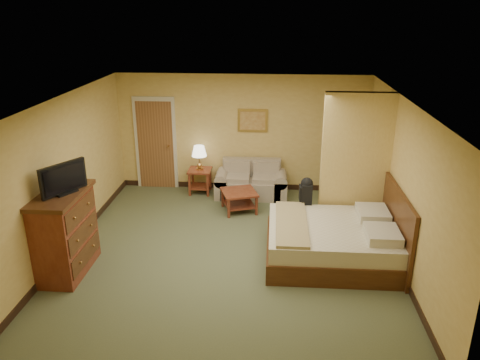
# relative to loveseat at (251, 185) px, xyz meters

# --- Properties ---
(floor) EXTENTS (6.00, 6.00, 0.00)m
(floor) POSITION_rel_loveseat_xyz_m (-0.24, -2.57, -0.26)
(floor) COLOR #515939
(floor) RESTS_ON ground
(ceiling) EXTENTS (6.00, 6.00, 0.00)m
(ceiling) POSITION_rel_loveseat_xyz_m (-0.24, -2.57, 2.34)
(ceiling) COLOR white
(ceiling) RESTS_ON back_wall
(back_wall) EXTENTS (5.50, 0.02, 2.60)m
(back_wall) POSITION_rel_loveseat_xyz_m (-0.24, 0.43, 1.04)
(back_wall) COLOR #D5B15B
(back_wall) RESTS_ON floor
(left_wall) EXTENTS (0.02, 6.00, 2.60)m
(left_wall) POSITION_rel_loveseat_xyz_m (-2.99, -2.57, 1.04)
(left_wall) COLOR #D5B15B
(left_wall) RESTS_ON floor
(right_wall) EXTENTS (0.02, 6.00, 2.60)m
(right_wall) POSITION_rel_loveseat_xyz_m (2.51, -2.57, 1.04)
(right_wall) COLOR #D5B15B
(right_wall) RESTS_ON floor
(partition) EXTENTS (1.20, 0.15, 2.60)m
(partition) POSITION_rel_loveseat_xyz_m (1.91, -1.64, 1.04)
(partition) COLOR #D5B15B
(partition) RESTS_ON floor
(door) EXTENTS (0.94, 0.16, 2.10)m
(door) POSITION_rel_loveseat_xyz_m (-2.19, 0.40, 0.78)
(door) COLOR beige
(door) RESTS_ON floor
(baseboard) EXTENTS (5.50, 0.02, 0.12)m
(baseboard) POSITION_rel_loveseat_xyz_m (-0.24, 0.42, -0.20)
(baseboard) COLOR black
(baseboard) RESTS_ON floor
(loveseat) EXTENTS (1.57, 0.73, 0.79)m
(loveseat) POSITION_rel_loveseat_xyz_m (0.00, 0.00, 0.00)
(loveseat) COLOR tan
(loveseat) RESTS_ON floor
(side_table) EXTENTS (0.50, 0.50, 0.55)m
(side_table) POSITION_rel_loveseat_xyz_m (-1.15, 0.08, 0.11)
(side_table) COLOR maroon
(side_table) RESTS_ON floor
(table_lamp) EXTENTS (0.33, 0.33, 0.54)m
(table_lamp) POSITION_rel_loveseat_xyz_m (-1.15, 0.08, 0.71)
(table_lamp) COLOR #B28041
(table_lamp) RESTS_ON side_table
(coffee_table) EXTENTS (0.84, 0.84, 0.43)m
(coffee_table) POSITION_rel_loveseat_xyz_m (-0.20, -0.84, 0.05)
(coffee_table) COLOR maroon
(coffee_table) RESTS_ON floor
(wall_picture) EXTENTS (0.66, 0.04, 0.51)m
(wall_picture) POSITION_rel_loveseat_xyz_m (0.00, 0.41, 1.34)
(wall_picture) COLOR #B78E3F
(wall_picture) RESTS_ON back_wall
(dresser) EXTENTS (0.66, 1.25, 1.34)m
(dresser) POSITION_rel_loveseat_xyz_m (-2.71, -3.36, 0.42)
(dresser) COLOR maroon
(dresser) RESTS_ON floor
(tv) EXTENTS (0.44, 0.69, 0.47)m
(tv) POSITION_rel_loveseat_xyz_m (-2.61, -3.36, 1.30)
(tv) COLOR black
(tv) RESTS_ON dresser
(bed) EXTENTS (2.23, 1.90, 1.23)m
(bed) POSITION_rel_loveseat_xyz_m (1.58, -2.67, 0.08)
(bed) COLOR #43220F
(bed) RESTS_ON floor
(backpack) EXTENTS (0.22, 0.28, 0.48)m
(backpack) POSITION_rel_loveseat_xyz_m (1.08, -1.73, 0.60)
(backpack) COLOR black
(backpack) RESTS_ON bed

